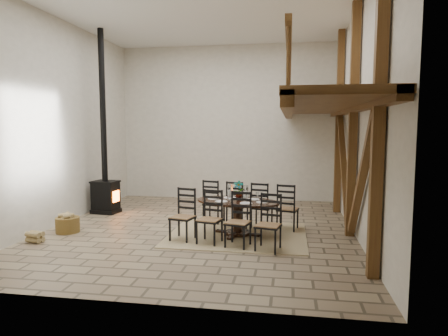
% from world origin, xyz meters
% --- Properties ---
extents(ground, '(8.00, 8.00, 0.00)m').
position_xyz_m(ground, '(0.00, 0.00, 0.00)').
color(ground, gray).
rests_on(ground, ground).
extents(room_shell, '(7.02, 8.02, 5.01)m').
position_xyz_m(room_shell, '(1.19, 0.00, 3.01)').
color(room_shell, silver).
rests_on(room_shell, ground).
extents(rug, '(3.00, 2.50, 0.02)m').
position_xyz_m(rug, '(0.93, -0.37, 0.01)').
color(rug, tan).
rests_on(rug, ground).
extents(dining_table, '(2.72, 2.55, 1.21)m').
position_xyz_m(dining_table, '(0.93, -0.37, 0.39)').
color(dining_table, black).
rests_on(dining_table, ground).
extents(wood_stove, '(0.76, 0.62, 5.00)m').
position_xyz_m(wood_stove, '(-2.98, 1.30, 1.12)').
color(wood_stove, black).
rests_on(wood_stove, ground).
extents(log_basket, '(0.53, 0.53, 0.44)m').
position_xyz_m(log_basket, '(-2.92, -0.77, 0.19)').
color(log_basket, brown).
rests_on(log_basket, ground).
extents(log_stack, '(0.37, 0.29, 0.23)m').
position_xyz_m(log_stack, '(-3.15, -1.62, 0.11)').
color(log_stack, tan).
rests_on(log_stack, ground).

